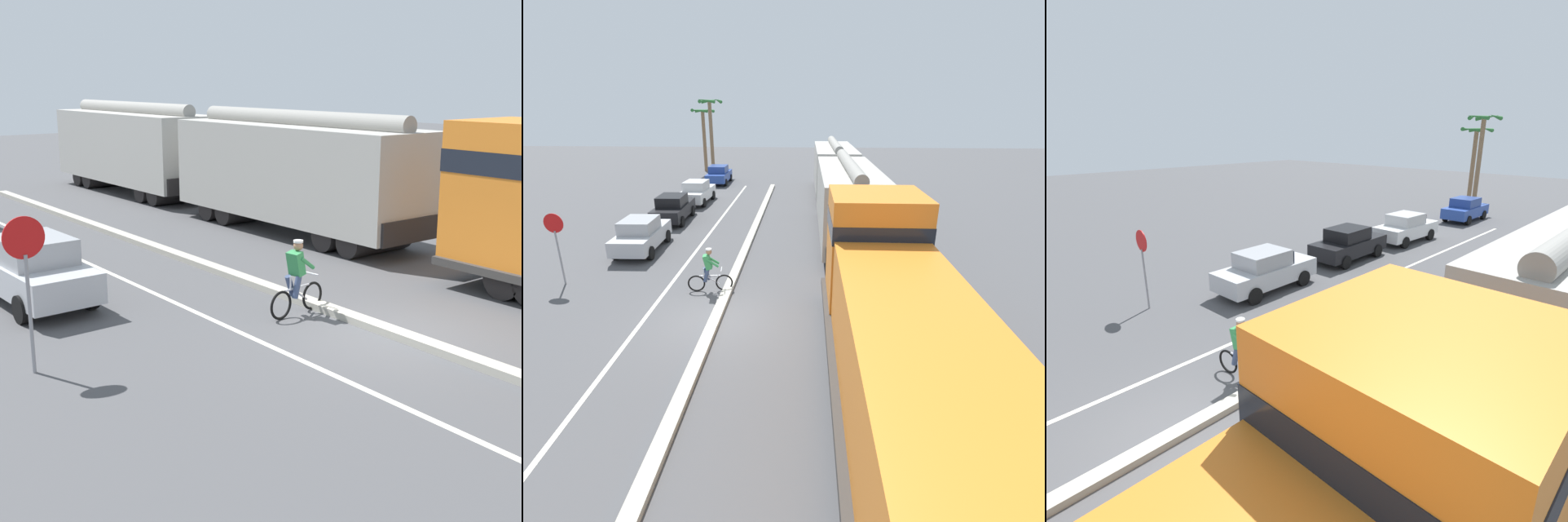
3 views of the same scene
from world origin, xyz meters
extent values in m
plane|color=#4C4C4F|center=(0.00, 0.00, 0.00)|extent=(120.00, 120.00, 0.00)
cube|color=#B2AD9E|center=(0.00, 6.00, 0.08)|extent=(0.36, 36.00, 0.16)
cube|color=silver|center=(-2.40, 6.00, 0.00)|extent=(0.14, 36.00, 0.01)
cube|color=orange|center=(5.08, 0.44, 2.45)|extent=(2.80, 2.80, 3.50)
cube|color=black|center=(5.08, 0.44, 3.24)|extent=(2.83, 2.83, 0.56)
cube|color=black|center=(5.08, 3.79, 0.95)|extent=(2.61, 0.10, 0.70)
cylinder|color=black|center=(5.08, 6.36, 0.45)|extent=(2.46, 0.90, 0.90)
cylinder|color=black|center=(5.08, 5.26, 0.45)|extent=(2.46, 0.90, 0.90)
cube|color=#B7BABF|center=(-5.03, 6.69, 0.67)|extent=(1.81, 4.24, 0.70)
cube|color=#9C9EA2|center=(-5.03, 6.54, 1.32)|extent=(1.55, 1.94, 0.60)
cube|color=#1E232D|center=(-5.06, 7.54, 1.27)|extent=(1.43, 0.16, 0.51)
cylinder|color=black|center=(-5.87, 7.97, 0.32)|extent=(0.24, 0.65, 0.64)
cylinder|color=black|center=(-4.26, 8.01, 0.32)|extent=(0.24, 0.65, 0.64)
cylinder|color=black|center=(-5.80, 5.37, 0.32)|extent=(0.24, 0.65, 0.64)
cylinder|color=black|center=(-4.19, 5.41, 0.32)|extent=(0.24, 0.65, 0.64)
cube|color=black|center=(-5.16, 12.13, 0.67)|extent=(1.81, 4.24, 0.70)
cube|color=black|center=(-5.15, 11.98, 1.32)|extent=(1.55, 1.94, 0.60)
cube|color=#1E232D|center=(-5.18, 12.98, 1.27)|extent=(1.43, 0.16, 0.51)
cylinder|color=black|center=(-6.00, 13.41, 0.32)|extent=(0.24, 0.65, 0.64)
cylinder|color=black|center=(-4.39, 13.45, 0.32)|extent=(0.24, 0.65, 0.64)
cylinder|color=black|center=(-5.93, 10.81, 0.32)|extent=(0.24, 0.65, 0.64)
cylinder|color=black|center=(-4.32, 10.85, 0.32)|extent=(0.24, 0.65, 0.64)
cube|color=silver|center=(-4.97, 17.13, 0.67)|extent=(1.85, 4.26, 0.70)
cube|color=beige|center=(-4.97, 16.98, 1.32)|extent=(1.57, 1.95, 0.60)
cube|color=#1E232D|center=(-4.94, 17.98, 1.27)|extent=(1.43, 0.17, 0.51)
cylinder|color=black|center=(-5.73, 18.46, 0.32)|extent=(0.24, 0.65, 0.64)
cylinder|color=black|center=(-4.11, 18.40, 0.32)|extent=(0.24, 0.65, 0.64)
cylinder|color=black|center=(-5.82, 15.85, 0.32)|extent=(0.24, 0.65, 0.64)
cylinder|color=black|center=(-4.21, 15.80, 0.32)|extent=(0.24, 0.65, 0.64)
cube|color=#28479E|center=(-4.99, 25.08, 0.67)|extent=(1.74, 4.21, 0.70)
cube|color=navy|center=(-4.98, 24.93, 1.32)|extent=(1.52, 1.91, 0.60)
cube|color=#1E232D|center=(-4.99, 25.93, 1.27)|extent=(1.43, 0.13, 0.51)
cylinder|color=black|center=(-5.81, 26.38, 0.32)|extent=(0.23, 0.64, 0.64)
cylinder|color=black|center=(-4.19, 26.39, 0.32)|extent=(0.23, 0.64, 0.64)
cylinder|color=black|center=(-5.78, 23.78, 0.32)|extent=(0.23, 0.64, 0.64)
cylinder|color=black|center=(-4.17, 23.79, 0.32)|extent=(0.23, 0.64, 0.64)
torus|color=black|center=(-0.14, 2.26, 0.33)|extent=(0.66, 0.15, 0.66)
torus|color=black|center=(-1.19, 2.12, 0.33)|extent=(0.66, 0.15, 0.66)
cylinder|color=silver|center=(-0.66, 2.19, 0.63)|extent=(0.79, 0.15, 0.05)
cylinder|color=silver|center=(-0.57, 2.20, 0.45)|extent=(0.48, 0.11, 0.36)
cylinder|color=silver|center=(-0.88, 2.16, 0.78)|extent=(0.04, 0.04, 0.30)
cylinder|color=silver|center=(-0.22, 2.25, 0.88)|extent=(0.10, 0.48, 0.04)
cylinder|color=#38476B|center=(-0.80, 2.27, 0.68)|extent=(0.32, 0.18, 0.52)
cylinder|color=#38476B|center=(-0.77, 2.07, 0.68)|extent=(0.28, 0.17, 0.52)
cube|color=#338C4C|center=(-0.71, 2.18, 1.20)|extent=(0.37, 0.38, 0.57)
sphere|color=#9E7051|center=(-0.65, 2.19, 1.59)|extent=(0.22, 0.22, 0.22)
cylinder|color=white|center=(-0.65, 2.19, 1.69)|extent=(0.22, 0.22, 0.05)
cylinder|color=#338C4C|center=(-0.54, 2.37, 1.20)|extent=(0.47, 0.15, 0.36)
cylinder|color=#338C4C|center=(-0.50, 2.05, 1.20)|extent=(0.47, 0.15, 0.36)
cylinder|color=gray|center=(-6.62, 2.53, 1.10)|extent=(0.07, 0.07, 2.20)
cylinder|color=red|center=(-6.62, 2.55, 2.50)|extent=(0.76, 0.03, 0.76)
cylinder|color=white|center=(-6.62, 2.57, 2.50)|extent=(0.48, 0.01, 0.48)
cylinder|color=#846647|center=(-6.79, 30.91, 3.54)|extent=(0.36, 0.36, 7.07)
cone|color=#2D7033|center=(-5.90, 30.81, 7.12)|extent=(0.52, 1.85, 0.54)
cone|color=#2D7033|center=(-6.90, 31.81, 7.12)|extent=(1.85, 0.54, 0.57)
cone|color=#2D7033|center=(-7.68, 30.76, 7.12)|extent=(0.64, 1.85, 0.51)
cone|color=#2D7033|center=(-6.92, 30.02, 7.12)|extent=(1.85, 0.58, 0.55)
cylinder|color=#846647|center=(-7.94, 32.57, 3.07)|extent=(0.36, 0.36, 6.15)
cone|color=#2D7033|center=(-7.04, 32.53, 6.20)|extent=(0.39, 1.83, 0.48)
cone|color=#2D7033|center=(-8.04, 33.46, 6.20)|extent=(1.85, 0.52, 0.48)
cone|color=#2D7033|center=(-8.84, 32.50, 6.20)|extent=(0.46, 1.83, 0.36)
cone|color=#2D7033|center=(-8.08, 31.68, 6.20)|extent=(1.85, 0.59, 0.45)
camera|label=1|loc=(-10.86, -9.70, 5.17)|focal=50.00mm
camera|label=2|loc=(2.90, -11.82, 6.65)|focal=28.00mm
camera|label=3|loc=(6.78, -3.12, 6.08)|focal=28.00mm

